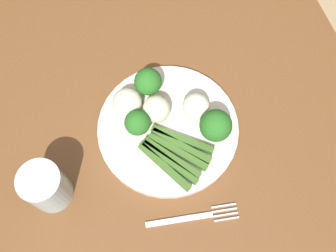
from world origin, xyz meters
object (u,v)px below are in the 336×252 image
at_px(broccoli_back, 216,127).
at_px(broccoli_near_center, 137,123).
at_px(asparagus_bundle, 175,154).
at_px(broccoli_front_left, 149,82).
at_px(plate, 168,128).
at_px(cauliflower_edge, 158,109).
at_px(cauliflower_right, 196,106).
at_px(dining_table, 168,168).
at_px(cauliflower_back_right, 127,102).
at_px(water_glass, 46,187).
at_px(fork, 194,217).

distance_m(broccoli_back, broccoli_near_center, 0.14).
height_order(asparagus_bundle, broccoli_front_left, broccoli_front_left).
height_order(plate, broccoli_near_center, broccoli_near_center).
height_order(cauliflower_edge, cauliflower_right, cauliflower_edge).
xyz_separation_m(asparagus_bundle, broccoli_front_left, (-0.14, -0.01, 0.03)).
relative_size(dining_table, broccoli_back, 17.44).
relative_size(dining_table, cauliflower_edge, 24.22).
xyz_separation_m(broccoli_back, cauliflower_back_right, (-0.10, -0.14, -0.01)).
height_order(broccoli_front_left, water_glass, water_glass).
relative_size(dining_table, cauliflower_right, 24.72).
xyz_separation_m(cauliflower_edge, cauliflower_right, (0.02, 0.07, -0.00)).
relative_size(plate, asparagus_bundle, 1.93).
distance_m(cauliflower_edge, water_glass, 0.24).
bearing_deg(asparagus_bundle, cauliflower_right, 98.46).
xyz_separation_m(cauliflower_edge, fork, (0.20, 0.00, -0.04)).
distance_m(dining_table, broccoli_near_center, 0.18).
bearing_deg(fork, broccoli_front_left, 99.58).
relative_size(asparagus_bundle, cauliflower_right, 2.72).
bearing_deg(broccoli_front_left, fork, 0.93).
bearing_deg(plate, dining_table, -17.65).
xyz_separation_m(asparagus_bundle, broccoli_near_center, (-0.07, -0.05, 0.03)).
bearing_deg(broccoli_back, broccoli_near_center, -112.03).
xyz_separation_m(cauliflower_right, cauliflower_back_right, (-0.05, -0.12, 0.00)).
bearing_deg(dining_table, cauliflower_edge, 178.26).
distance_m(dining_table, broccoli_back, 0.19).
relative_size(dining_table, fork, 7.64).
bearing_deg(cauliflower_edge, fork, 0.86).
bearing_deg(dining_table, cauliflower_back_right, -154.00).
xyz_separation_m(plate, broccoli_back, (0.04, 0.08, 0.05)).
relative_size(broccoli_near_center, cauliflower_edge, 1.12).
distance_m(plate, water_glass, 0.24).
height_order(dining_table, broccoli_back, broccoli_back).
height_order(dining_table, plate, plate).
bearing_deg(broccoli_front_left, asparagus_bundle, 2.97).
distance_m(broccoli_front_left, fork, 0.26).
distance_m(cauliflower_edge, cauliflower_right, 0.07).
relative_size(broccoli_front_left, fork, 0.39).
bearing_deg(broccoli_front_left, broccoli_near_center, -30.29).
xyz_separation_m(dining_table, cauliflower_back_right, (-0.10, -0.05, 0.16)).
relative_size(dining_table, broccoli_front_left, 19.66).
distance_m(asparagus_bundle, broccoli_back, 0.09).
xyz_separation_m(broccoli_near_center, water_glass, (0.07, -0.18, -0.00)).
xyz_separation_m(broccoli_back, water_glass, (0.01, -0.31, -0.01)).
bearing_deg(cauliflower_right, asparagus_bundle, -41.99).
height_order(asparagus_bundle, cauliflower_back_right, cauliflower_back_right).
relative_size(broccoli_front_left, cauliflower_back_right, 1.17).
xyz_separation_m(cauliflower_edge, cauliflower_back_right, (-0.03, -0.05, 0.00)).
height_order(broccoli_near_center, cauliflower_back_right, broccoli_near_center).
xyz_separation_m(dining_table, plate, (-0.04, 0.01, 0.12)).
bearing_deg(plate, broccoli_back, 61.49).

